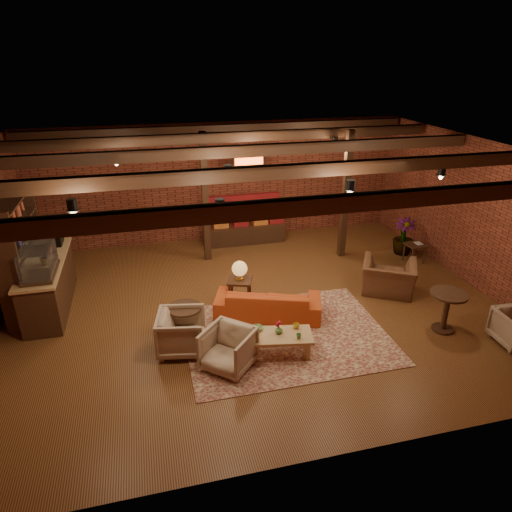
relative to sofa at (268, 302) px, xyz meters
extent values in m
plane|color=#401C10|center=(-0.16, 0.41, -0.31)|extent=(10.00, 10.00, 0.00)
cube|color=black|center=(-0.16, 0.41, 2.89)|extent=(10.00, 8.00, 0.02)
cube|color=maroon|center=(-0.16, 4.41, 1.29)|extent=(10.00, 0.02, 3.20)
cube|color=maroon|center=(-0.16, -3.59, 1.29)|extent=(10.00, 0.02, 3.20)
cube|color=maroon|center=(4.84, 0.41, 1.29)|extent=(0.02, 8.00, 3.20)
cylinder|color=black|center=(-0.16, 2.01, 2.54)|extent=(9.60, 0.12, 0.12)
cube|color=black|center=(-0.76, 3.01, 1.29)|extent=(0.16, 0.16, 3.20)
cube|color=black|center=(2.64, 2.41, 1.29)|extent=(0.16, 0.16, 3.20)
imported|color=#337F33|center=(-4.16, 1.61, 0.91)|extent=(0.35, 0.39, 0.30)
cube|color=#ED4E17|center=(0.44, 3.51, 2.04)|extent=(0.86, 0.06, 0.30)
cube|color=maroon|center=(0.14, -0.76, -0.30)|extent=(3.73, 2.85, 0.01)
imported|color=#AE3D18|center=(0.00, 0.00, 0.00)|extent=(2.24, 1.46, 0.61)
cube|color=#9F744A|center=(-0.15, -1.27, 0.07)|extent=(1.24, 0.78, 0.06)
cube|color=#9F744A|center=(-0.66, -1.38, -0.13)|extent=(0.07, 0.07, 0.34)
cube|color=#9F744A|center=(0.28, -1.56, -0.13)|extent=(0.07, 0.07, 0.34)
cube|color=#9F744A|center=(-0.59, -0.98, -0.13)|extent=(0.07, 0.07, 0.34)
cube|color=#9F744A|center=(0.36, -1.16, -0.13)|extent=(0.07, 0.07, 0.34)
imported|color=gold|center=(-0.59, -1.33, 0.14)|extent=(0.13, 0.13, 0.09)
imported|color=#5A8F41|center=(0.14, -1.46, 0.14)|extent=(0.11, 0.11, 0.09)
imported|color=gold|center=(0.20, -1.15, 0.14)|extent=(0.13, 0.13, 0.09)
imported|color=#5A8F41|center=(-0.48, -1.02, 0.12)|extent=(0.23, 0.23, 0.05)
imported|color=#5A8F41|center=(-0.14, -1.22, 0.15)|extent=(0.13, 0.13, 0.11)
sphere|color=red|center=(-0.14, -1.22, 0.29)|extent=(0.10, 0.10, 0.10)
cube|color=black|center=(-0.45, 0.57, 0.26)|extent=(0.60, 0.60, 0.05)
cylinder|color=black|center=(-0.45, 0.57, -0.03)|extent=(0.04, 0.04, 0.54)
cylinder|color=olive|center=(-0.45, 0.57, 0.29)|extent=(0.16, 0.16, 0.02)
cylinder|color=olive|center=(-0.45, 0.57, 0.37)|extent=(0.05, 0.05, 0.23)
sphere|color=orange|center=(-0.45, 0.57, 0.53)|extent=(0.32, 0.32, 0.32)
cylinder|color=black|center=(-1.68, -0.38, 0.33)|extent=(0.63, 0.63, 0.03)
cylinder|color=black|center=(-1.68, -0.38, 0.02)|extent=(0.09, 0.09, 0.61)
cylinder|color=black|center=(-1.68, -0.38, -0.29)|extent=(0.38, 0.38, 0.03)
imported|color=beige|center=(-1.78, -0.76, 0.11)|extent=(0.89, 0.93, 0.83)
imported|color=beige|center=(-1.08, -1.42, 0.09)|extent=(1.05, 1.05, 0.79)
imported|color=brown|center=(2.82, 0.32, 0.18)|extent=(1.33, 1.19, 0.98)
cube|color=black|center=(4.24, 1.57, 0.16)|extent=(0.47, 0.47, 0.04)
cylinder|color=black|center=(4.24, 1.57, -0.08)|extent=(0.04, 0.04, 0.45)
imported|color=black|center=(4.24, 1.57, 0.19)|extent=(0.18, 0.23, 0.02)
cylinder|color=black|center=(3.11, -1.31, 0.47)|extent=(0.68, 0.68, 0.04)
cylinder|color=black|center=(3.11, -1.31, 0.09)|extent=(0.11, 0.11, 0.75)
cylinder|color=black|center=(3.11, -1.31, -0.28)|extent=(0.41, 0.41, 0.04)
imported|color=#4C7F4C|center=(4.24, 2.13, 1.12)|extent=(2.11, 2.11, 2.86)
camera|label=1|loc=(-2.14, -7.60, 4.58)|focal=32.00mm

